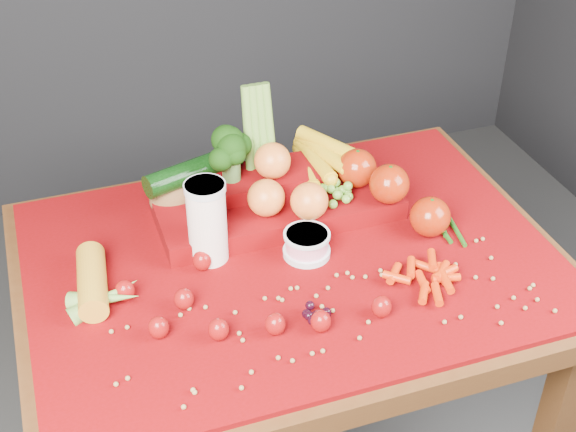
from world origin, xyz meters
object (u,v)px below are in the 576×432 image
object	(u,v)px
yogurt_bowl	(307,243)
produce_mound	(291,188)
table	(291,296)
milk_glass	(207,219)

from	to	relation	value
yogurt_bowl	produce_mound	world-z (taller)	produce_mound
table	milk_glass	world-z (taller)	milk_glass
table	yogurt_bowl	distance (m)	0.14
table	yogurt_bowl	bearing A→B (deg)	-6.28
milk_glass	produce_mound	world-z (taller)	produce_mound
table	milk_glass	distance (m)	0.26
milk_glass	produce_mound	xyz separation A→B (m)	(0.21, 0.10, -0.03)
table	produce_mound	bearing A→B (deg)	71.25
table	produce_mound	world-z (taller)	produce_mound
produce_mound	yogurt_bowl	bearing A→B (deg)	-96.98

